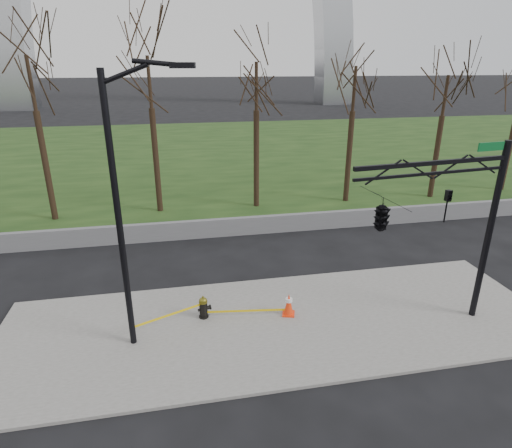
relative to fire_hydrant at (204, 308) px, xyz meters
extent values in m
plane|color=black|center=(2.43, -0.79, -0.47)|extent=(500.00, 500.00, 0.00)
cube|color=slate|center=(2.43, -0.79, -0.42)|extent=(18.00, 6.00, 0.10)
cube|color=#1A3613|center=(2.43, 29.21, -0.44)|extent=(120.00, 40.00, 0.06)
cube|color=#59595B|center=(2.43, 7.21, -0.02)|extent=(60.00, 0.30, 0.90)
cylinder|color=black|center=(-0.01, 0.00, -0.34)|extent=(0.32, 0.32, 0.06)
cylinder|color=black|center=(-0.01, 0.00, -0.08)|extent=(0.25, 0.25, 0.57)
cylinder|color=black|center=(0.18, 0.04, -0.03)|extent=(0.22, 0.19, 0.15)
cylinder|color=black|center=(-0.15, -0.03, -0.06)|extent=(0.11, 0.11, 0.09)
cylinder|color=brown|center=(-0.01, 0.00, 0.22)|extent=(0.28, 0.28, 0.06)
ellipsoid|color=brown|center=(-0.01, 0.00, 0.28)|extent=(0.27, 0.27, 0.20)
cylinder|color=brown|center=(-0.01, 0.00, 0.39)|extent=(0.06, 0.06, 0.08)
cube|color=#FF340D|center=(2.83, -0.39, -0.34)|extent=(0.51, 0.51, 0.05)
cone|color=#FF340D|center=(2.83, -0.39, 0.05)|extent=(0.32, 0.32, 0.75)
cylinder|color=white|center=(2.83, -0.39, 0.19)|extent=(0.24, 0.24, 0.11)
cylinder|color=black|center=(-2.23, -0.96, 3.53)|extent=(0.18, 0.18, 8.00)
cylinder|color=black|center=(-1.69, -1.08, 7.38)|extent=(1.26, 0.41, 0.56)
cylinder|color=black|center=(-0.87, -1.28, 7.63)|extent=(1.20, 0.39, 0.22)
cube|color=black|center=(-0.28, -1.42, 7.58)|extent=(0.63, 0.35, 0.14)
cylinder|color=black|center=(8.95, -1.59, 2.53)|extent=(0.20, 0.20, 6.00)
cube|color=black|center=(6.46, -1.86, 5.03)|extent=(4.98, 0.66, 0.12)
cube|color=black|center=(6.46, -1.86, 4.73)|extent=(4.98, 0.62, 0.08)
cube|color=#0C5926|center=(8.35, -1.66, 5.38)|extent=(0.90, 0.14, 0.25)
imported|color=black|center=(7.16, -1.79, 3.68)|extent=(0.18, 0.22, 1.00)
imported|color=black|center=(4.97, -2.02, 3.68)|extent=(0.79, 2.53, 1.00)
cube|color=yellow|center=(-1.12, -0.48, 0.16)|extent=(2.22, 0.96, 0.08)
cube|color=yellow|center=(1.41, -0.19, -0.18)|extent=(2.84, 0.39, 0.08)
camera|label=1|loc=(-0.63, -12.31, 7.66)|focal=29.77mm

